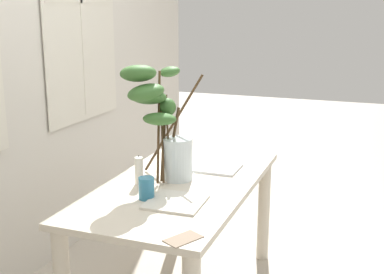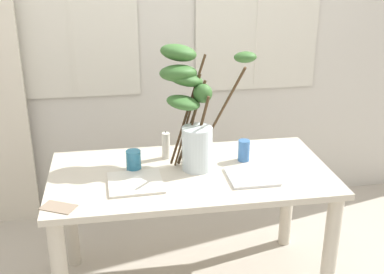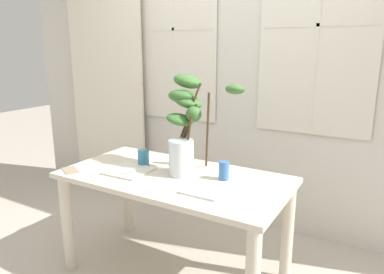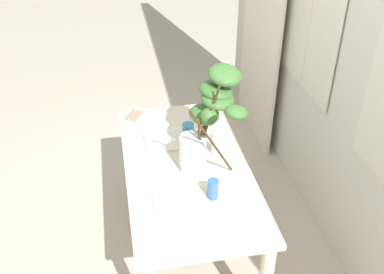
# 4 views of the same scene
# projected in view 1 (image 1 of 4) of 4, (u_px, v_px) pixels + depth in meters

# --- Properties ---
(back_wall_with_windows) EXTENTS (4.82, 0.14, 2.98)m
(back_wall_with_windows) POSITION_uv_depth(u_px,v_px,m) (11.00, 33.00, 2.94)
(back_wall_with_windows) COLOR beige
(back_wall_with_windows) RESTS_ON ground
(dining_table) EXTENTS (1.47, 0.75, 0.72)m
(dining_table) POSITION_uv_depth(u_px,v_px,m) (181.00, 204.00, 2.81)
(dining_table) COLOR beige
(dining_table) RESTS_ON ground
(vase_with_branches) EXTENTS (0.58, 0.40, 0.65)m
(vase_with_branches) POSITION_uv_depth(u_px,v_px,m) (160.00, 118.00, 2.75)
(vase_with_branches) COLOR silver
(vase_with_branches) RESTS_ON dining_table
(drinking_glass_blue_left) EXTENTS (0.08, 0.08, 0.11)m
(drinking_glass_blue_left) POSITION_uv_depth(u_px,v_px,m) (146.00, 188.00, 2.52)
(drinking_glass_blue_left) COLOR teal
(drinking_glass_blue_left) RESTS_ON dining_table
(drinking_glass_blue_right) EXTENTS (0.06, 0.06, 0.12)m
(drinking_glass_blue_right) POSITION_uv_depth(u_px,v_px,m) (185.00, 155.00, 3.07)
(drinking_glass_blue_right) COLOR #386BAD
(drinking_glass_blue_right) RESTS_ON dining_table
(plate_square_left) EXTENTS (0.28, 0.28, 0.01)m
(plate_square_left) POSITION_uv_depth(u_px,v_px,m) (176.00, 202.00, 2.47)
(plate_square_left) COLOR silver
(plate_square_left) RESTS_ON dining_table
(plate_square_right) EXTENTS (0.24, 0.24, 0.01)m
(plate_square_right) POSITION_uv_depth(u_px,v_px,m) (219.00, 168.00, 3.00)
(plate_square_right) COLOR white
(plate_square_right) RESTS_ON dining_table
(napkin_folded) EXTENTS (0.18, 0.15, 0.00)m
(napkin_folded) POSITION_uv_depth(u_px,v_px,m) (183.00, 239.00, 2.09)
(napkin_folded) COLOR gray
(napkin_folded) RESTS_ON dining_table
(pillar_candle) EXTENTS (0.04, 0.04, 0.16)m
(pillar_candle) POSITION_uv_depth(u_px,v_px,m) (139.00, 171.00, 2.73)
(pillar_candle) COLOR silver
(pillar_candle) RESTS_ON dining_table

